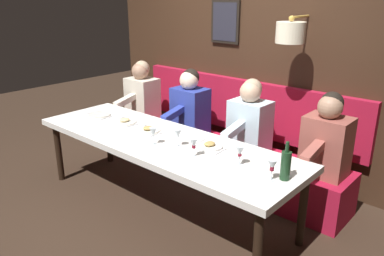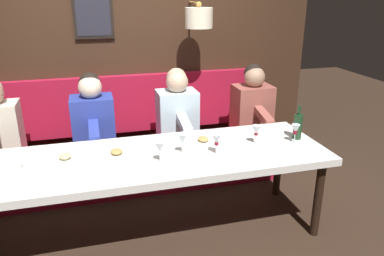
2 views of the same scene
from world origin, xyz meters
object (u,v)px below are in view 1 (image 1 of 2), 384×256
Objects in this scene: diner_nearest at (327,138)px; wine_bottle at (286,165)px; diner_middle at (190,105)px; diner_far at (142,93)px; diner_near at (250,119)px; wine_glass_3 at (272,166)px; dining_table at (161,145)px; wine_glass_0 at (153,133)px; wine_glass_1 at (194,144)px; wine_glass_2 at (178,134)px; wine_glass_4 at (240,152)px.

wine_bottle is at bearing -177.04° from diner_nearest.
diner_middle is 0.85m from diner_far.
wine_glass_3 is (-0.94, -0.81, 0.04)m from diner_near.
dining_table is 0.23m from wine_glass_0.
wine_glass_1 reaches higher than dining_table.
wine_glass_1 is at bearing -101.73° from dining_table.
diner_far reaches higher than wine_bottle.
diner_far reaches higher than wine_glass_2.
diner_near reaches higher than dining_table.
wine_glass_2 is 0.55× the size of wine_bottle.
wine_glass_3 is at bearing -86.00° from wine_glass_1.
diner_near reaches higher than wine_glass_4.
wine_glass_2 is 0.98m from wine_glass_3.
wine_glass_2 is at bearing 93.23° from wine_glass_4.
wine_bottle is at bearing -116.59° from diner_middle.
diner_middle reaches higher than wine_bottle.
diner_far is (0.00, 1.69, 0.00)m from diner_near.
wine_glass_2 is at bearing 73.00° from wine_glass_1.
diner_far is at bearing 90.00° from diner_near.
wine_glass_0 is 0.23m from wine_glass_2.
diner_far is 2.70m from wine_bottle.
diner_nearest reaches higher than wine_glass_3.
wine_glass_0 is (-1.02, -0.47, 0.04)m from diner_middle.
dining_table is 0.31m from wine_glass_2.
wine_bottle is (-0.86, -0.87, 0.04)m from diner_near.
diner_nearest is at bearing 2.96° from wine_bottle.
wine_glass_1 is (-0.99, 0.74, 0.04)m from diner_nearest.
wine_bottle reaches higher than wine_glass_1.
diner_nearest is 4.82× the size of wine_glass_0.
diner_nearest is at bearing -49.58° from wine_glass_0.
diner_nearest is at bearing -22.01° from wine_glass_4.
wine_glass_3 is (-0.03, -0.98, -0.00)m from wine_glass_2.
diner_far is at bearing 59.08° from wine_glass_2.
wine_bottle reaches higher than wine_glass_3.
wine_glass_0 and wine_glass_4 have the same top height.
wine_bottle is at bearing -88.93° from dining_table.
diner_middle is 4.82× the size of wine_glass_3.
wine_bottle reaches higher than wine_glass_0.
wine_glass_4 is at bearing -79.94° from wine_glass_0.
diner_nearest is at bearing -36.91° from wine_glass_1.
diner_middle is at bearing -90.00° from diner_far.
wine_glass_1 is (-0.99, -0.09, 0.04)m from diner_near.
diner_near is 1.00m from wine_glass_4.
wine_glass_2 is 1.05m from wine_bottle.
wine_bottle is (0.02, -1.30, 0.18)m from dining_table.
wine_glass_3 is at bearing -91.67° from wine_glass_2.
wine_glass_1 is (-0.99, -0.93, 0.04)m from diner_middle.
wine_glass_4 is (-0.87, 0.35, 0.04)m from diner_nearest.
wine_glass_1 and wine_glass_3 have the same top height.
diner_nearest is 1.58m from wine_glass_0.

